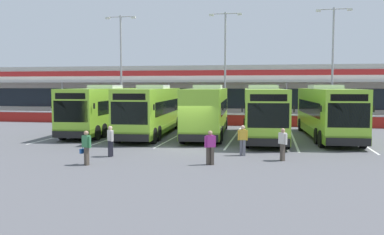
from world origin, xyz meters
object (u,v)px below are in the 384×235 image
coach_bus_leftmost (102,110)px  coach_bus_rightmost (327,113)px  pedestrian_approaching_bus (210,146)px  pedestrian_child (283,143)px  coach_bus_centre (207,112)px  lamp_post_east (333,58)px  lamp_post_west (121,61)px  pedestrian_with_handbag (86,147)px  coach_bus_left_centre (151,111)px  pedestrian_in_dark_coat (243,139)px  pedestrian_near_bin (110,140)px  lamp_post_centre (225,60)px  coach_bus_right_centre (263,113)px

coach_bus_leftmost → coach_bus_rightmost: 17.09m
coach_bus_leftmost → pedestrian_approaching_bus: coach_bus_leftmost is taller
pedestrian_child → coach_bus_centre: bearing=118.6°
lamp_post_east → lamp_post_west: bearing=179.1°
pedestrian_child → lamp_post_east: bearing=76.1°
coach_bus_leftmost → pedestrian_with_handbag: bearing=-69.9°
coach_bus_left_centre → pedestrian_with_handbag: (0.40, -11.99, -0.93)m
coach_bus_left_centre → pedestrian_in_dark_coat: 10.92m
pedestrian_near_bin → pedestrian_approaching_bus: same height
coach_bus_centre → pedestrian_near_bin: 10.91m
coach_bus_rightmost → lamp_post_centre: size_ratio=1.12×
coach_bus_leftmost → coach_bus_rightmost: size_ratio=1.00×
pedestrian_with_handbag → lamp_post_centre: size_ratio=0.15×
pedestrian_approaching_bus → lamp_post_west: (-12.74, 22.26, 5.42)m
coach_bus_left_centre → pedestrian_child: 13.17m
coach_bus_centre → pedestrian_in_dark_coat: bearing=-69.2°
coach_bus_leftmost → pedestrian_with_handbag: (4.71, -12.85, -0.93)m
coach_bus_left_centre → pedestrian_near_bin: bearing=-86.2°
pedestrian_near_bin → lamp_post_east: (13.84, 20.69, 5.42)m
pedestrian_with_handbag → lamp_post_east: 27.57m
coach_bus_left_centre → lamp_post_west: lamp_post_west is taller
pedestrian_child → pedestrian_near_bin: size_ratio=1.00×
pedestrian_in_dark_coat → lamp_post_west: 24.54m
coach_bus_left_centre → coach_bus_centre: size_ratio=1.00×
lamp_post_west → coach_bus_leftmost: bearing=-77.6°
coach_bus_left_centre → lamp_post_centre: 13.16m
pedestrian_with_handbag → lamp_post_centre: 24.51m
coach_bus_right_centre → pedestrian_child: bearing=-82.3°
coach_bus_left_centre → pedestrian_with_handbag: bearing=-88.1°
coach_bus_leftmost → lamp_post_east: bearing=28.6°
pedestrian_near_bin → pedestrian_with_handbag: bearing=-95.7°
pedestrian_with_handbag → coach_bus_left_centre: bearing=91.9°
coach_bus_rightmost → pedestrian_approaching_bus: bearing=-120.3°
coach_bus_left_centre → pedestrian_child: size_ratio=7.59×
pedestrian_near_bin → lamp_post_west: size_ratio=0.15×
pedestrian_in_dark_coat → pedestrian_approaching_bus: same height
coach_bus_centre → lamp_post_west: 15.87m
pedestrian_approaching_bus → lamp_post_centre: bearing=94.7°
lamp_post_east → coach_bus_rightmost: bearing=-99.2°
pedestrian_near_bin → lamp_post_west: lamp_post_west is taller
coach_bus_left_centre → pedestrian_child: (9.49, -9.09, -0.91)m
lamp_post_west → coach_bus_right_centre: bearing=-38.5°
pedestrian_in_dark_coat → pedestrian_child: 2.35m
coach_bus_right_centre → lamp_post_west: lamp_post_west is taller
pedestrian_child → lamp_post_centre: lamp_post_centre is taller
coach_bus_left_centre → pedestrian_in_dark_coat: size_ratio=7.59×
lamp_post_east → pedestrian_with_handbag: bearing=-121.4°
coach_bus_right_centre → pedestrian_approaching_bus: coach_bus_right_centre is taller
coach_bus_centre → pedestrian_with_handbag: bearing=-106.5°
pedestrian_in_dark_coat → coach_bus_left_centre: bearing=133.1°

